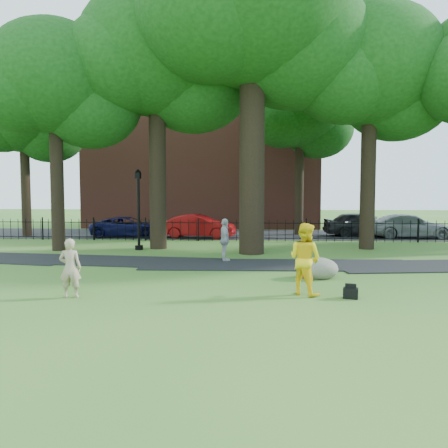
# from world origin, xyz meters

# --- Properties ---
(ground) EXTENTS (120.00, 120.00, 0.00)m
(ground) POSITION_xyz_m (0.00, 0.00, 0.00)
(ground) COLOR #2E6122
(ground) RESTS_ON ground
(footpath) EXTENTS (36.07, 3.85, 0.03)m
(footpath) POSITION_xyz_m (1.00, 3.90, 0.00)
(footpath) COLOR black
(footpath) RESTS_ON ground
(street) EXTENTS (80.00, 7.00, 0.02)m
(street) POSITION_xyz_m (0.00, 16.00, 0.00)
(street) COLOR black
(street) RESTS_ON ground
(iron_fence) EXTENTS (44.00, 0.04, 1.20)m
(iron_fence) POSITION_xyz_m (0.00, 12.00, 0.60)
(iron_fence) COLOR black
(iron_fence) RESTS_ON ground
(brick_building) EXTENTS (18.00, 8.00, 12.00)m
(brick_building) POSITION_xyz_m (-4.00, 24.00, 6.00)
(brick_building) COLOR brown
(brick_building) RESTS_ON ground
(big_tree) EXTENTS (10.08, 8.61, 14.37)m
(big_tree) POSITION_xyz_m (0.13, 7.09, 10.14)
(big_tree) COLOR black
(big_tree) RESTS_ON ground
(tree_row) EXTENTS (26.82, 7.96, 12.42)m
(tree_row) POSITION_xyz_m (0.52, 8.40, 8.15)
(tree_row) COLOR black
(tree_row) RESTS_ON ground
(woman) EXTENTS (0.59, 0.43, 1.52)m
(woman) POSITION_xyz_m (-4.59, -1.48, 0.76)
(woman) COLOR tan
(woman) RESTS_ON ground
(man) EXTENTS (1.16, 1.14, 1.89)m
(man) POSITION_xyz_m (1.42, -0.76, 0.94)
(man) COLOR yellow
(man) RESTS_ON ground
(pedestrian) EXTENTS (0.55, 1.03, 1.68)m
(pedestrian) POSITION_xyz_m (-1.04, 4.73, 0.84)
(pedestrian) COLOR #ACADB1
(pedestrian) RESTS_ON ground
(boulder) EXTENTS (1.48, 1.31, 0.72)m
(boulder) POSITION_xyz_m (2.12, 1.50, 0.36)
(boulder) COLOR #676156
(boulder) RESTS_ON ground
(lamppost) EXTENTS (0.38, 0.38, 3.80)m
(lamppost) POSITION_xyz_m (-5.31, 7.94, 1.86)
(lamppost) COLOR black
(lamppost) RESTS_ON ground
(backpack) EXTENTS (0.41, 0.32, 0.27)m
(backpack) POSITION_xyz_m (2.53, -1.14, 0.14)
(backpack) COLOR black
(backpack) RESTS_ON ground
(red_bag) EXTENTS (0.38, 0.31, 0.22)m
(red_bag) POSITION_xyz_m (1.78, 1.45, 0.11)
(red_bag) COLOR maroon
(red_bag) RESTS_ON ground
(red_sedan) EXTENTS (4.44, 2.03, 1.41)m
(red_sedan) POSITION_xyz_m (-3.15, 13.52, 0.71)
(red_sedan) COLOR maroon
(red_sedan) RESTS_ON ground
(navy_van) EXTENTS (4.52, 2.18, 1.24)m
(navy_van) POSITION_xyz_m (-7.48, 13.75, 0.62)
(navy_van) COLOR #0C0D3C
(navy_van) RESTS_ON ground
(grey_car) EXTENTS (4.63, 2.18, 1.53)m
(grey_car) POSITION_xyz_m (6.74, 15.28, 0.77)
(grey_car) COLOR black
(grey_car) RESTS_ON ground
(silver_car) EXTENTS (4.89, 2.01, 1.41)m
(silver_car) POSITION_xyz_m (9.36, 14.35, 0.71)
(silver_car) COLOR gray
(silver_car) RESTS_ON ground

